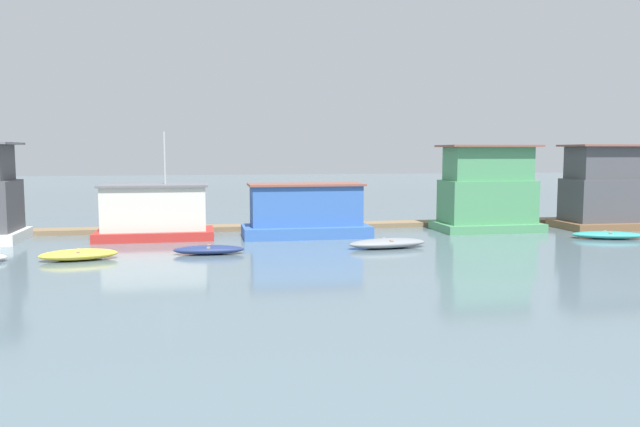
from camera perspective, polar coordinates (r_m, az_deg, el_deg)
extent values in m
plane|color=slate|center=(37.09, -0.29, -2.00)|extent=(200.00, 200.00, 0.00)
cube|color=#846B4C|center=(40.43, -1.17, -1.15)|extent=(51.00, 1.66, 0.30)
cube|color=red|center=(36.81, -14.82, -1.85)|extent=(6.55, 3.37, 0.51)
cube|color=silver|center=(36.65, -14.88, 0.47)|extent=(5.69, 2.51, 2.48)
cube|color=slate|center=(36.56, -14.94, 2.49)|extent=(5.99, 2.81, 0.12)
cylinder|color=#B2B2B7|center=(36.47, -14.02, 4.94)|extent=(0.12, 0.12, 2.98)
cube|color=#3866B7|center=(36.49, -1.29, -1.61)|extent=(7.38, 3.28, 0.66)
cube|color=#3866B7|center=(36.33, -1.30, 0.74)|extent=(6.36, 2.26, 2.33)
cube|color=brown|center=(36.24, -1.30, 2.67)|extent=(6.66, 2.56, 0.12)
cube|color=#4C9360|center=(40.69, 14.97, -1.15)|extent=(6.37, 3.71, 0.52)
cube|color=#4C9360|center=(40.53, 15.02, 1.08)|extent=(5.56, 2.90, 2.65)
cube|color=#4C9360|center=(40.42, 15.11, 4.42)|extent=(5.07, 2.41, 2.08)
cube|color=brown|center=(40.42, 15.15, 5.98)|extent=(5.86, 3.20, 0.12)
cube|color=brown|center=(44.70, 24.78, -0.91)|extent=(6.51, 3.91, 0.47)
cube|color=#4C4C51|center=(44.56, 24.86, 1.13)|extent=(5.51, 2.92, 2.73)
cube|color=#4C4C51|center=(44.46, 24.99, 4.23)|extent=(5.06, 2.47, 2.09)
cube|color=brown|center=(44.45, 25.05, 5.65)|extent=(5.81, 3.22, 0.12)
ellipsoid|color=yellow|center=(30.72, -21.20, -3.52)|extent=(3.62, 1.99, 0.50)
cube|color=#997F60|center=(30.69, -21.22, -3.20)|extent=(0.35, 1.24, 0.08)
ellipsoid|color=navy|center=(30.73, -10.12, -3.28)|extent=(3.46, 1.32, 0.43)
cube|color=#997F60|center=(30.70, -10.13, -3.00)|extent=(0.21, 0.96, 0.08)
ellipsoid|color=gray|center=(32.36, 6.18, -2.72)|extent=(4.30, 1.85, 0.50)
cube|color=#997F60|center=(32.34, 6.19, -2.41)|extent=(0.28, 1.21, 0.08)
ellipsoid|color=teal|center=(39.25, 24.82, -1.79)|extent=(4.16, 2.53, 0.43)
cube|color=#997F60|center=(39.24, 24.83, -1.58)|extent=(0.51, 1.15, 0.08)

